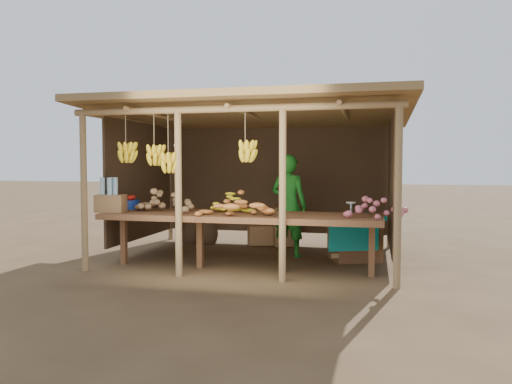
# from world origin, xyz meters

# --- Properties ---
(ground) EXTENTS (60.00, 60.00, 0.00)m
(ground) POSITION_xyz_m (0.00, 0.00, 0.00)
(ground) COLOR brown
(ground) RESTS_ON ground
(stall_structure) EXTENTS (4.70, 3.50, 2.43)m
(stall_structure) POSITION_xyz_m (-0.10, -0.06, 1.91)
(stall_structure) COLOR #97764E
(stall_structure) RESTS_ON ground
(counter) EXTENTS (3.90, 1.05, 0.80)m
(counter) POSITION_xyz_m (0.00, -0.95, 0.74)
(counter) COLOR brown
(counter) RESTS_ON ground
(potato_heap) EXTENTS (1.00, 0.66, 0.36)m
(potato_heap) POSITION_xyz_m (-1.18, -0.88, 0.98)
(potato_heap) COLOR #93704C
(potato_heap) RESTS_ON counter
(sweet_potato_heap) EXTENTS (1.06, 0.76, 0.36)m
(sweet_potato_heap) POSITION_xyz_m (0.04, -1.18, 0.98)
(sweet_potato_heap) COLOR #BC6C30
(sweet_potato_heap) RESTS_ON counter
(onion_heap) EXTENTS (0.97, 0.69, 0.36)m
(onion_heap) POSITION_xyz_m (1.90, -1.12, 0.98)
(onion_heap) COLOR #C15E6C
(onion_heap) RESTS_ON counter
(banana_pile) EXTENTS (0.61, 0.41, 0.35)m
(banana_pile) POSITION_xyz_m (-0.20, -0.80, 0.97)
(banana_pile) COLOR yellow
(banana_pile) RESTS_ON counter
(tomato_basin) EXTENTS (0.40, 0.40, 0.21)m
(tomato_basin) POSITION_xyz_m (-1.90, -0.65, 0.89)
(tomato_basin) COLOR navy
(tomato_basin) RESTS_ON counter
(bottle_box) EXTENTS (0.45, 0.39, 0.50)m
(bottle_box) POSITION_xyz_m (-1.90, -1.13, 0.99)
(bottle_box) COLOR olive
(bottle_box) RESTS_ON counter
(vendor) EXTENTS (0.68, 0.52, 1.65)m
(vendor) POSITION_xyz_m (0.48, 0.26, 0.82)
(vendor) COLOR #17671B
(vendor) RESTS_ON ground
(tarp_crate) EXTENTS (0.97, 0.91, 0.93)m
(tarp_crate) POSITION_xyz_m (1.53, 0.17, 0.38)
(tarp_crate) COLOR brown
(tarp_crate) RESTS_ON ground
(carton_stack) EXTENTS (1.01, 0.48, 0.70)m
(carton_stack) POSITION_xyz_m (0.12, 1.20, 0.31)
(carton_stack) COLOR olive
(carton_stack) RESTS_ON ground
(burlap_sacks) EXTENTS (0.74, 0.39, 0.52)m
(burlap_sacks) POSITION_xyz_m (-1.37, 1.13, 0.23)
(burlap_sacks) COLOR #4A3422
(burlap_sacks) RESTS_ON ground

